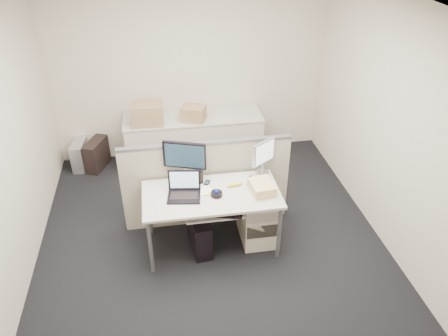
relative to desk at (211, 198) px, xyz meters
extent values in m
cube|color=black|center=(0.00, 0.00, -0.67)|extent=(4.00, 4.50, 0.01)
cube|color=white|center=(0.00, 0.00, 2.04)|extent=(4.00, 4.50, 0.01)
cube|color=beige|center=(0.00, 2.25, 0.69)|extent=(4.00, 0.02, 2.70)
cube|color=beige|center=(0.00, -2.25, 0.69)|extent=(4.00, 0.02, 2.70)
cube|color=beige|center=(-2.00, 0.00, 0.69)|extent=(0.02, 4.50, 2.70)
cube|color=beige|center=(2.00, 0.00, 0.69)|extent=(0.02, 4.50, 2.70)
cube|color=silver|center=(0.00, 0.00, 0.05)|extent=(1.50, 0.75, 0.03)
cylinder|color=slate|center=(-0.70, -0.33, -0.31)|extent=(0.04, 0.04, 0.70)
cylinder|color=slate|center=(-0.70, 0.33, -0.31)|extent=(0.04, 0.04, 0.70)
cylinder|color=slate|center=(0.70, -0.33, -0.31)|extent=(0.04, 0.04, 0.70)
cylinder|color=slate|center=(0.70, 0.33, -0.31)|extent=(0.04, 0.04, 0.70)
cube|color=silver|center=(0.00, -0.18, -0.04)|extent=(0.62, 0.32, 0.02)
cube|color=beige|center=(0.55, 0.05, -0.34)|extent=(0.40, 0.55, 0.65)
cube|color=#B6AF93|center=(0.00, 0.45, -0.11)|extent=(2.00, 0.06, 1.10)
cube|color=beige|center=(0.00, 1.93, -0.30)|extent=(2.00, 0.60, 0.72)
cube|color=black|center=(-0.25, 0.32, 0.31)|extent=(0.52, 0.33, 0.48)
cube|color=#B7B7BC|center=(0.65, 0.32, 0.27)|extent=(0.37, 0.33, 0.41)
cube|color=black|center=(-0.30, -0.02, 0.20)|extent=(0.39, 0.31, 0.26)
cylinder|color=black|center=(0.05, -0.05, 0.09)|extent=(0.16, 0.16, 0.05)
cube|color=black|center=(0.56, 0.08, 0.10)|extent=(0.24, 0.21, 0.06)
cube|color=white|center=(-0.12, 0.12, 0.07)|extent=(0.29, 0.33, 0.01)
cube|color=#EFE845|center=(-0.05, 0.00, 0.07)|extent=(0.09, 0.09, 0.01)
cylinder|color=black|center=(-0.10, 0.22, 0.15)|extent=(0.11, 0.11, 0.18)
ellipsoid|color=#FFD647|center=(0.28, 0.10, 0.09)|extent=(0.20, 0.08, 0.04)
cube|color=black|center=(-0.02, 0.20, 0.07)|extent=(0.10, 0.12, 0.01)
cube|color=beige|center=(0.55, -0.05, 0.12)|extent=(0.27, 0.33, 0.11)
cube|color=black|center=(0.05, -0.22, -0.02)|extent=(0.53, 0.31, 0.03)
cube|color=black|center=(-0.15, -0.05, -0.45)|extent=(0.24, 0.49, 0.44)
cube|color=black|center=(-1.45, 1.96, -0.44)|extent=(0.35, 0.51, 0.44)
cube|color=#B7B7BC|center=(-1.70, 2.03, -0.46)|extent=(0.22, 0.46, 0.41)
cube|color=#9A8351|center=(-0.65, 1.81, 0.22)|extent=(0.44, 0.34, 0.33)
cube|color=#9A8351|center=(0.00, 1.81, 0.17)|extent=(0.40, 0.35, 0.24)
cube|color=#A0010A|center=(-0.55, 1.83, 0.19)|extent=(0.17, 0.30, 0.28)
camera|label=1|loc=(-0.50, -3.84, 2.85)|focal=35.00mm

